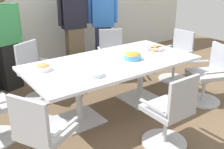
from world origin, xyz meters
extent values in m
cube|color=brown|center=(0.00, 0.00, -0.01)|extent=(10.00, 10.00, 0.01)
cube|color=silver|center=(0.00, 0.00, 0.73)|extent=(2.40, 1.20, 0.04)
cube|color=silver|center=(-0.55, 0.00, 0.01)|extent=(0.56, 0.56, 0.02)
cylinder|color=silver|center=(-0.55, 0.00, 0.37)|extent=(0.09, 0.09, 0.69)
cube|color=silver|center=(0.55, 0.00, 0.01)|extent=(0.56, 0.56, 0.02)
cylinder|color=silver|center=(0.55, 0.00, 0.37)|extent=(0.09, 0.09, 0.69)
cylinder|color=silver|center=(0.70, 0.95, 0.01)|extent=(0.72, 0.72, 0.02)
cylinder|color=silver|center=(0.70, 0.95, 0.23)|extent=(0.05, 0.05, 0.41)
cube|color=#ADB2BC|center=(0.70, 0.95, 0.46)|extent=(0.62, 0.62, 0.06)
cube|color=#ADB2BC|center=(0.80, 1.14, 0.70)|extent=(0.41, 0.23, 0.42)
cube|color=silver|center=(0.92, 0.84, 0.58)|extent=(0.19, 0.34, 0.02)
cube|color=silver|center=(0.48, 1.06, 0.58)|extent=(0.19, 0.34, 0.02)
cylinder|color=silver|center=(-0.73, 0.94, 0.01)|extent=(0.73, 0.73, 0.02)
cylinder|color=silver|center=(-0.73, 0.94, 0.23)|extent=(0.05, 0.05, 0.41)
cube|color=#ADB2BC|center=(-0.73, 0.94, 0.46)|extent=(0.62, 0.62, 0.06)
cube|color=#ADB2BC|center=(-0.82, 1.13, 0.70)|extent=(0.41, 0.23, 0.42)
cube|color=silver|center=(-0.51, 1.05, 0.58)|extent=(0.19, 0.34, 0.02)
cube|color=silver|center=(-0.95, 0.83, 0.58)|extent=(0.19, 0.34, 0.02)
cube|color=#ADB2BC|center=(-1.28, -0.66, 0.46)|extent=(0.62, 0.62, 0.06)
cube|color=#ADB2BC|center=(-1.47, -0.76, 0.70)|extent=(0.24, 0.41, 0.42)
cube|color=silver|center=(-1.40, -0.44, 0.58)|extent=(0.34, 0.20, 0.02)
cube|color=silver|center=(-1.17, -0.88, 0.58)|extent=(0.34, 0.20, 0.02)
cylinder|color=silver|center=(0.01, -1.05, 0.01)|extent=(0.54, 0.54, 0.02)
cylinder|color=silver|center=(0.01, -1.05, 0.23)|extent=(0.05, 0.05, 0.41)
cube|color=#ADB2BC|center=(0.01, -1.05, 0.46)|extent=(0.46, 0.46, 0.06)
cube|color=#ADB2BC|center=(0.01, -1.26, 0.70)|extent=(0.44, 0.04, 0.42)
cube|color=silver|center=(-0.23, -1.05, 0.58)|extent=(0.03, 0.37, 0.02)
cube|color=silver|center=(0.26, -1.05, 0.58)|extent=(0.03, 0.37, 0.02)
cylinder|color=silver|center=(1.30, -0.65, 0.01)|extent=(0.70, 0.70, 0.02)
cylinder|color=silver|center=(1.30, -0.65, 0.23)|extent=(0.05, 0.05, 0.41)
cube|color=#ADB2BC|center=(1.30, -0.65, 0.46)|extent=(0.60, 0.60, 0.06)
cube|color=#ADB2BC|center=(1.49, -0.73, 0.70)|extent=(0.20, 0.42, 0.42)
cube|color=silver|center=(1.21, -0.88, 0.58)|extent=(0.35, 0.16, 0.02)
cube|color=silver|center=(1.39, -0.42, 0.58)|extent=(0.35, 0.16, 0.02)
cylinder|color=silver|center=(1.61, 0.24, 0.01)|extent=(0.56, 0.56, 0.02)
cylinder|color=silver|center=(1.61, 0.24, 0.23)|extent=(0.05, 0.05, 0.41)
cube|color=#ADB2BC|center=(1.61, 0.24, 0.46)|extent=(0.48, 0.48, 0.06)
cube|color=#ADB2BC|center=(1.82, 0.25, 0.70)|extent=(0.06, 0.44, 0.42)
cube|color=silver|center=(1.62, 0.00, 0.58)|extent=(0.37, 0.04, 0.02)
cube|color=silver|center=(1.60, 0.49, 0.58)|extent=(0.37, 0.04, 0.02)
cube|color=black|center=(-0.98, 1.63, 0.40)|extent=(0.36, 0.28, 0.80)
cube|color=#388C4C|center=(-0.98, 1.63, 1.12)|extent=(0.48, 0.34, 0.63)
cylinder|color=#388C4C|center=(-0.72, 1.70, 1.15)|extent=(0.10, 0.10, 0.57)
cube|color=brown|center=(0.31, 1.66, 0.45)|extent=(0.34, 0.23, 0.90)
cube|color=black|center=(0.31, 1.66, 1.26)|extent=(0.46, 0.27, 0.71)
cylinder|color=black|center=(0.57, 1.63, 1.29)|extent=(0.09, 0.09, 0.64)
cylinder|color=black|center=(0.04, 1.69, 1.29)|extent=(0.09, 0.09, 0.64)
cube|color=#232842|center=(1.00, 1.70, 0.42)|extent=(0.38, 0.32, 0.85)
cube|color=blue|center=(1.00, 1.70, 1.19)|extent=(0.49, 0.40, 0.67)
cylinder|color=blue|center=(1.23, 1.57, 1.22)|extent=(0.11, 0.11, 0.61)
cylinder|color=blue|center=(0.76, 1.82, 1.22)|extent=(0.11, 0.11, 0.61)
cylinder|color=#4C9EC6|center=(0.29, -0.10, 0.79)|extent=(0.26, 0.26, 0.07)
ellipsoid|color=orange|center=(0.29, -0.10, 0.82)|extent=(0.22, 0.22, 0.07)
cylinder|color=white|center=(-0.92, 0.22, 0.78)|extent=(0.19, 0.19, 0.06)
ellipsoid|color=tan|center=(-0.92, 0.22, 0.81)|extent=(0.16, 0.16, 0.06)
cylinder|color=white|center=(0.88, 0.06, 0.76)|extent=(0.33, 0.33, 0.01)
torus|color=brown|center=(1.00, 0.05, 0.78)|extent=(0.11, 0.11, 0.03)
torus|color=tan|center=(0.97, 0.13, 0.78)|extent=(0.11, 0.11, 0.03)
torus|color=pink|center=(0.88, 0.17, 0.78)|extent=(0.11, 0.11, 0.03)
torus|color=pink|center=(0.79, 0.13, 0.78)|extent=(0.11, 0.11, 0.03)
torus|color=pink|center=(0.77, 0.08, 0.78)|extent=(0.11, 0.11, 0.03)
torus|color=tan|center=(0.80, -0.02, 0.78)|extent=(0.11, 0.11, 0.03)
torus|color=pink|center=(0.87, -0.06, 0.78)|extent=(0.11, 0.11, 0.03)
torus|color=white|center=(0.97, -0.02, 0.78)|extent=(0.11, 0.11, 0.03)
cylinder|color=white|center=(-0.49, -0.33, 0.75)|extent=(0.21, 0.21, 0.01)
cylinder|color=silver|center=(-0.49, -0.33, 0.76)|extent=(0.21, 0.21, 0.01)
cylinder|color=white|center=(-0.49, -0.33, 0.77)|extent=(0.21, 0.21, 0.01)
cylinder|color=silver|center=(-0.49, -0.33, 0.77)|extent=(0.21, 0.21, 0.01)
cylinder|color=white|center=(-0.49, -0.33, 0.78)|extent=(0.21, 0.21, 0.01)
cylinder|color=silver|center=(-0.49, -0.33, 0.78)|extent=(0.21, 0.21, 0.01)
cylinder|color=white|center=(-0.49, -0.33, 0.79)|extent=(0.21, 0.21, 0.01)
cylinder|color=silver|center=(-0.49, -0.33, 0.80)|extent=(0.21, 0.21, 0.01)
camera|label=1|loc=(-2.06, -2.84, 1.95)|focal=42.40mm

